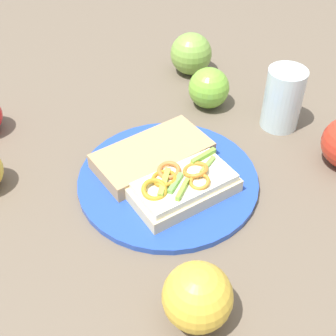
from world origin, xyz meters
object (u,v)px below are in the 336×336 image
object	(u,v)px
plate	(168,180)
apple_5	(209,88)
apple_4	(197,297)
sandwich	(184,186)
drinking_glass	(283,99)
apple_3	(191,54)
bread_slice_side	(153,155)

from	to	relation	value
plate	apple_5	distance (m)	0.22
apple_4	sandwich	bearing A→B (deg)	89.92
sandwich	drinking_glass	distance (m)	0.25
apple_3	drinking_glass	bearing A→B (deg)	-53.06
drinking_glass	bread_slice_side	bearing A→B (deg)	-156.61
sandwich	apple_4	distance (m)	0.19
apple_3	apple_4	bearing A→B (deg)	-94.65
bread_slice_side	apple_3	bearing A→B (deg)	-138.78
sandwich	bread_slice_side	distance (m)	0.09
sandwich	drinking_glass	bearing A→B (deg)	-166.16
apple_4	bread_slice_side	bearing A→B (deg)	99.03
apple_4	apple_5	distance (m)	0.43
plate	apple_5	world-z (taller)	apple_5
apple_5	drinking_glass	world-z (taller)	drinking_glass
apple_3	apple_4	distance (m)	0.55
apple_4	drinking_glass	xyz separation A→B (m)	(0.18, 0.36, 0.01)
drinking_glass	apple_3	bearing A→B (deg)	126.94
plate	apple_4	distance (m)	0.23
apple_5	apple_4	bearing A→B (deg)	-98.74
plate	sandwich	distance (m)	0.05
plate	sandwich	xyz separation A→B (m)	(0.02, -0.04, 0.02)
drinking_glass	apple_4	bearing A→B (deg)	-116.85
sandwich	bread_slice_side	size ratio (longest dim) A/B	0.96
plate	bread_slice_side	distance (m)	0.05
bread_slice_side	plate	bearing A→B (deg)	87.97
apple_3	bread_slice_side	bearing A→B (deg)	-107.04
apple_3	apple_4	world-z (taller)	apple_3
apple_5	drinking_glass	xyz separation A→B (m)	(0.12, -0.07, 0.02)
plate	apple_3	xyz separation A→B (m)	(0.06, 0.32, 0.04)
drinking_glass	apple_5	bearing A→B (deg)	150.72
sandwich	apple_4	xyz separation A→B (m)	(-0.00, -0.19, 0.01)
apple_3	apple_4	size ratio (longest dim) A/B	1.02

